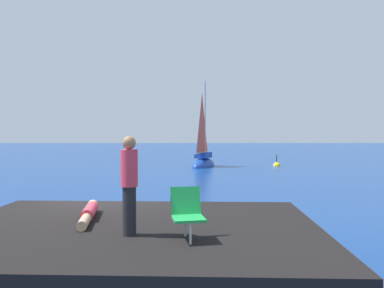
# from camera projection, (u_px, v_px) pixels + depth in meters

# --- Properties ---
(ground_plane) EXTENTS (160.00, 160.00, 0.00)m
(ground_plane) POSITION_uv_depth(u_px,v_px,m) (97.00, 235.00, 9.67)
(ground_plane) COLOR navy
(shore_ledge) EXTENTS (6.81, 4.99, 0.94)m
(shore_ledge) POSITION_uv_depth(u_px,v_px,m) (132.00, 251.00, 6.85)
(shore_ledge) COLOR black
(shore_ledge) RESTS_ON ground
(boulder_seaward) EXTENTS (1.24, 1.27, 0.68)m
(boulder_seaward) POSITION_uv_depth(u_px,v_px,m) (222.00, 243.00, 8.99)
(boulder_seaward) COLOR black
(boulder_seaward) RESTS_ON ground
(boulder_inland) EXTENTS (1.47, 1.30, 0.82)m
(boulder_inland) POSITION_uv_depth(u_px,v_px,m) (83.00, 238.00, 9.43)
(boulder_inland) COLOR black
(boulder_inland) RESTS_ON ground
(sailboat_near) EXTENTS (2.50, 3.96, 7.14)m
(sailboat_near) POSITION_uv_depth(u_px,v_px,m) (202.00, 161.00, 28.82)
(sailboat_near) COLOR #193D99
(sailboat_near) RESTS_ON ground
(person_sunbather) EXTENTS (0.43, 1.76, 0.25)m
(person_sunbather) POSITION_uv_depth(u_px,v_px,m) (87.00, 213.00, 7.34)
(person_sunbather) COLOR #DB384C
(person_sunbather) RESTS_ON shore_ledge
(person_standing) EXTENTS (0.28, 0.28, 1.62)m
(person_standing) POSITION_uv_depth(u_px,v_px,m) (128.00, 183.00, 6.16)
(person_standing) COLOR black
(person_standing) RESTS_ON shore_ledge
(beach_chair) EXTENTS (0.58, 0.67, 0.80)m
(beach_chair) POSITION_uv_depth(u_px,v_px,m) (185.00, 211.00, 5.99)
(beach_chair) COLOR green
(beach_chair) RESTS_ON shore_ledge
(marker_buoy) EXTENTS (0.56, 0.56, 1.13)m
(marker_buoy) POSITION_uv_depth(u_px,v_px,m) (275.00, 166.00, 29.30)
(marker_buoy) COLOR yellow
(marker_buoy) RESTS_ON ground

